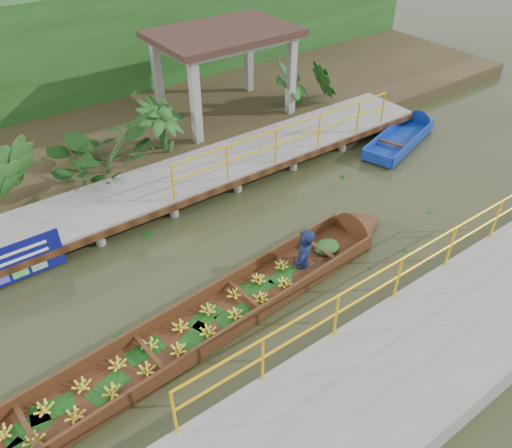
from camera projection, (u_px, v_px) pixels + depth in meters
ground at (267, 255)px, 11.75m from camera, size 80.00×80.00×0.00m
land_strip at (130, 130)px, 16.44m from camera, size 30.00×8.00×0.45m
far_dock at (193, 176)px, 13.67m from camera, size 16.00×2.06×1.66m
near_dock at (445, 341)px, 9.33m from camera, size 18.00×2.40×1.73m
pavilion at (223, 42)px, 15.50m from camera, size 4.40×3.00×3.00m
foliage_backdrop at (91, 55)px, 16.98m from camera, size 30.00×0.80×4.00m
vendor_boat at (214, 314)px, 9.93m from camera, size 11.30×2.05×2.40m
moored_blue_boat at (410, 130)px, 16.56m from camera, size 3.95×2.07×0.91m
tropical_plants at (152, 122)px, 14.25m from camera, size 14.51×1.51×1.89m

